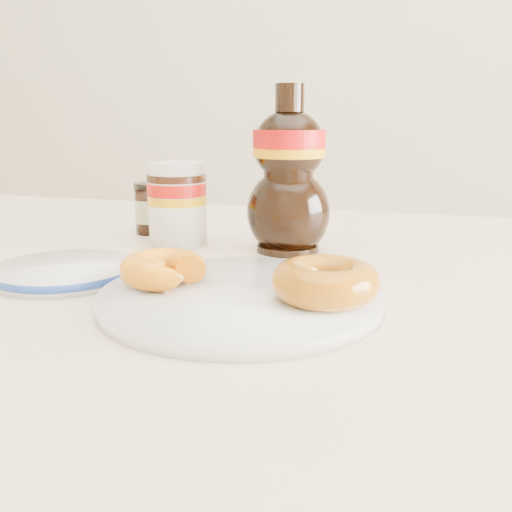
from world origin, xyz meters
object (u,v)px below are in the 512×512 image
(syrup_bottle, at_px, (289,170))
(nutella_jar, at_px, (177,201))
(donut_whole, at_px, (325,281))
(plate, at_px, (241,297))
(donut_bitten, at_px, (163,269))
(dark_jar, at_px, (151,209))
(dining_table, at_px, (232,332))
(blue_rim_saucer, at_px, (65,271))

(syrup_bottle, bearing_deg, nutella_jar, -179.13)
(donut_whole, height_order, syrup_bottle, syrup_bottle)
(nutella_jar, bearing_deg, plate, -53.92)
(donut_bitten, relative_size, dark_jar, 1.10)
(donut_whole, xyz_separation_m, syrup_bottle, (-0.09, 0.23, 0.08))
(dining_table, bearing_deg, plate, -67.41)
(plate, xyz_separation_m, blue_rim_saucer, (-0.21, 0.03, 0.00))
(syrup_bottle, height_order, blue_rim_saucer, syrup_bottle)
(donut_bitten, xyz_separation_m, nutella_jar, (-0.08, 0.22, 0.03))
(donut_whole, relative_size, blue_rim_saucer, 0.62)
(dining_table, bearing_deg, blue_rim_saucer, -147.03)
(donut_bitten, xyz_separation_m, dark_jar, (-0.15, 0.28, 0.01))
(nutella_jar, bearing_deg, donut_whole, -43.11)
(dining_table, xyz_separation_m, donut_bitten, (-0.03, -0.13, 0.11))
(donut_bitten, distance_m, dark_jar, 0.32)
(dining_table, xyz_separation_m, blue_rim_saucer, (-0.16, -0.10, 0.09))
(plate, relative_size, dark_jar, 3.49)
(syrup_bottle, bearing_deg, dark_jar, 165.71)
(donut_whole, distance_m, syrup_bottle, 0.26)
(dark_jar, relative_size, blue_rim_saucer, 0.49)
(donut_bitten, bearing_deg, dark_jar, 102.14)
(dining_table, distance_m, plate, 0.17)
(dining_table, xyz_separation_m, syrup_bottle, (0.05, 0.09, 0.19))
(donut_bitten, bearing_deg, donut_whole, -18.91)
(nutella_jar, bearing_deg, blue_rim_saucer, -104.24)
(syrup_bottle, relative_size, dark_jar, 2.77)
(syrup_bottle, bearing_deg, dining_table, -116.57)
(plate, relative_size, nutella_jar, 2.37)
(donut_bitten, height_order, dark_jar, dark_jar)
(nutella_jar, relative_size, syrup_bottle, 0.53)
(dining_table, distance_m, blue_rim_saucer, 0.21)
(dark_jar, bearing_deg, dining_table, -40.24)
(nutella_jar, height_order, blue_rim_saucer, nutella_jar)
(donut_whole, xyz_separation_m, dark_jar, (-0.31, 0.29, 0.01))
(plate, bearing_deg, donut_bitten, 177.83)
(plate, bearing_deg, blue_rim_saucer, 171.82)
(nutella_jar, bearing_deg, dark_jar, 139.76)
(nutella_jar, distance_m, dark_jar, 0.09)
(dark_jar, bearing_deg, donut_bitten, -61.43)
(nutella_jar, height_order, dark_jar, nutella_jar)
(donut_bitten, distance_m, syrup_bottle, 0.25)
(donut_whole, distance_m, blue_rim_saucer, 0.29)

